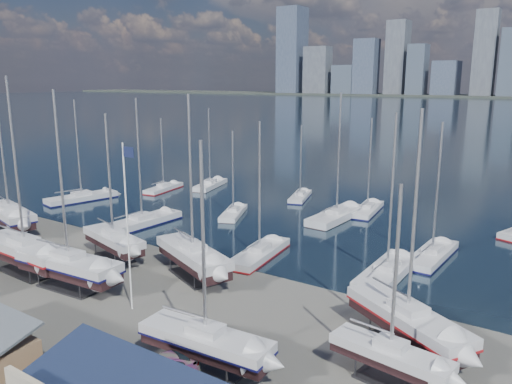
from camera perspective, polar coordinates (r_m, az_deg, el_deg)
The scene contains 23 objects.
ground at distance 44.69m, azimuth -14.19°, elevation -11.08°, with size 1400.00×1400.00×0.00m, color #605E59.
sailboat_cradle_0 at distance 66.20m, azimuth -26.37°, elevation -2.31°, with size 11.11×5.47×17.20m.
sailboat_cradle_1 at distance 51.61m, azimuth -24.93°, elevation -6.07°, with size 11.40×3.55×18.08m.
sailboat_cradle_2 at distance 52.51m, azimuth -15.98°, elevation -5.25°, with size 9.23×4.62×14.62m.
sailboat_cradle_3 at distance 46.41m, azimuth -20.64°, elevation -7.80°, with size 10.75×3.67×17.00m.
sailboat_cradle_4 at distance 46.12m, azimuth -7.22°, elevation -7.21°, with size 10.49×6.60×16.57m.
sailboat_cradle_5 at distance 32.19m, azimuth -5.78°, elevation -16.59°, with size 8.97×3.02×14.41m.
sailboat_cradle_6 at distance 35.82m, azimuth 16.90°, elevation -13.77°, with size 9.93×7.47×16.02m.
sailboat_cradle_7 at distance 31.88m, azimuth 15.11°, elevation -17.53°, with size 7.48×2.99×12.18m.
sailboat_moored_0 at distance 79.29m, azimuth -19.29°, elevation -0.77°, with size 5.24×10.92×15.73m.
sailboat_moored_1 at distance 83.23m, azimuth -10.50°, elevation 0.35°, with size 3.62×8.56×12.40m.
sailboat_moored_2 at distance 84.66m, azimuth -5.26°, elevation 0.72°, with size 4.88×9.56×13.90m.
sailboat_moored_3 at distance 63.71m, azimuth -12.87°, elevation -3.53°, with size 3.57×11.11×16.42m.
sailboat_moored_4 at distance 66.70m, azimuth -2.60°, elevation -2.48°, with size 5.13×8.11×11.90m.
sailboat_moored_5 at distance 76.32m, azimuth 5.07°, elevation -0.59°, with size 4.44×8.19×11.79m.
sailboat_moored_6 at distance 51.24m, azimuth 0.40°, elevation -7.20°, with size 3.92×9.96×14.50m.
sailboat_moored_7 at distance 65.70m, azimuth 9.20°, elevation -2.87°, with size 3.68×11.41×17.02m.
sailboat_moored_8 at distance 69.85m, azimuth 12.62°, elevation -2.10°, with size 3.67×9.28×13.50m.
sailboat_moored_9 at distance 47.99m, azimuth 14.74°, elevation -9.01°, with size 2.93×10.39×15.68m.
sailboat_moored_10 at distance 53.80m, azimuth 19.47°, elevation -6.97°, with size 3.09×9.77×14.46m.
car_c at distance 34.27m, azimuth -19.19°, elevation -17.80°, with size 2.36×5.11×1.42m, color gray.
car_d at distance 32.05m, azimuth -11.37°, elevation -19.45°, with size 2.17×5.34×1.55m, color gray.
flagpole at distance 39.05m, azimuth -14.46°, elevation -2.59°, with size 1.16×0.12×13.21m.
Camera 1 is at (30.99, -36.93, 17.65)m, focal length 35.00 mm.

